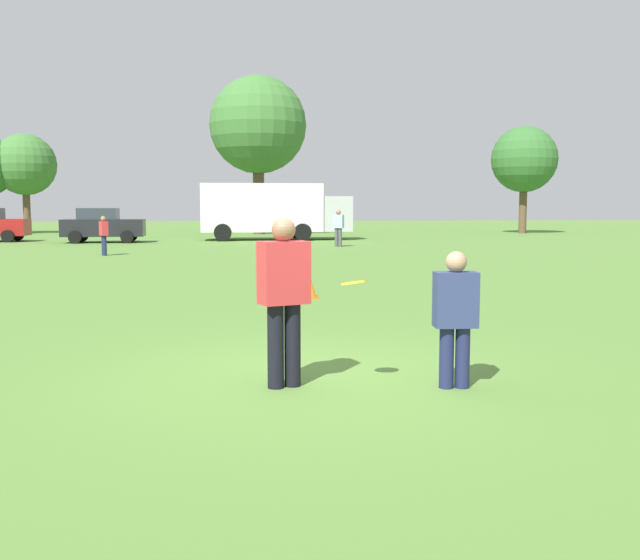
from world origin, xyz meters
TOP-DOWN VIEW (x-y plane):
  - ground_plane at (0.00, 0.00)m, footprint 178.54×178.54m
  - player_thrower at (-0.29, -0.44)m, footprint 0.56×0.43m
  - player_defender at (1.46, -0.71)m, footprint 0.46×0.28m
  - frisbee at (0.41, -0.61)m, footprint 0.28×0.27m
  - traffic_cone at (0.85, 6.89)m, footprint 0.32×0.32m
  - parked_car_center at (-7.32, 31.41)m, footprint 4.23×2.27m
  - box_truck at (1.79, 33.29)m, footprint 8.54×3.10m
  - bystander_far_jogger at (4.42, 25.78)m, footprint 0.55×0.47m
  - bystander_field_marshal at (-5.55, 20.85)m, footprint 0.40×0.48m
  - tree_center_elm at (-14.84, 45.67)m, footprint 4.32×4.32m
  - tree_east_birch at (1.44, 42.22)m, footprint 6.64×6.64m
  - tree_east_oak at (20.23, 41.37)m, footprint 4.66×4.66m

SIDE VIEW (x-z plane):
  - ground_plane at x=0.00m, z-range 0.00..0.00m
  - traffic_cone at x=0.85m, z-range -0.01..0.47m
  - player_defender at x=1.46m, z-range 0.08..1.51m
  - bystander_field_marshal at x=-5.55m, z-range 0.10..1.63m
  - parked_car_center at x=-7.32m, z-range 0.01..1.83m
  - bystander_far_jogger at x=4.42m, z-range 0.11..1.86m
  - player_thrower at x=-0.29m, z-range 0.11..1.89m
  - frisbee at x=0.41m, z-range 1.06..1.16m
  - box_truck at x=1.79m, z-range 0.16..3.34m
  - tree_center_elm at x=-14.84m, z-range 1.32..8.34m
  - tree_east_oak at x=20.23m, z-range 1.42..8.99m
  - tree_east_birch at x=1.44m, z-range 2.03..12.82m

